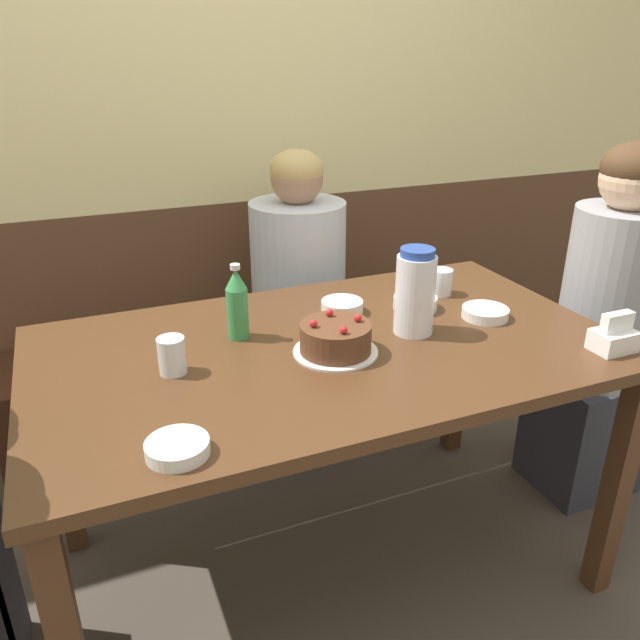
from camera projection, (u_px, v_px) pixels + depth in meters
ground_plane at (326, 563)px, 1.97m from camera, size 12.00×12.00×0.00m
back_wall at (218, 118)px, 2.35m from camera, size 4.80×0.04×2.50m
bench_seat at (248, 382)px, 2.58m from camera, size 1.86×0.38×0.44m
dining_table at (327, 373)px, 1.70m from camera, size 1.54×0.88×0.77m
birthday_cake at (336, 339)px, 1.60m from camera, size 0.22×0.22×0.10m
water_pitcher at (415, 292)px, 1.68m from camera, size 0.11×0.11×0.24m
soju_bottle at (237, 303)px, 1.66m from camera, size 0.06×0.06×0.21m
napkin_holder at (614, 337)px, 1.61m from camera, size 0.11×0.08×0.11m
bowl_soup_white at (342, 307)px, 1.85m from camera, size 0.12×0.12×0.04m
bowl_rice_small at (485, 313)px, 1.82m from camera, size 0.14×0.14×0.03m
bowl_side_dish at (415, 303)px, 1.88m from camera, size 0.13×0.13×0.04m
bowl_sauce_shallow at (177, 448)px, 1.21m from camera, size 0.13×0.13×0.03m
glass_water_tall at (172, 356)px, 1.50m from camera, size 0.07×0.07×0.09m
glass_tumbler_short at (441, 282)px, 1.98m from camera, size 0.07×0.07×0.08m
person_teal_shirt at (602, 338)px, 2.12m from camera, size 0.34×0.31×1.24m
person_grey_tee at (299, 310)px, 2.40m from camera, size 0.35×0.35×1.17m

